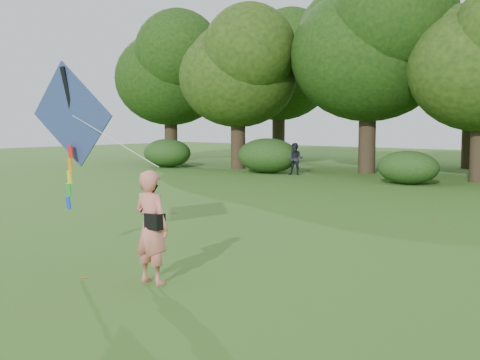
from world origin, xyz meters
The scene contains 6 objects.
ground centered at (0.00, 0.00, 0.00)m, with size 100.00×100.00×0.00m, color #265114.
man_kite_flyer centered at (-0.52, -0.55, 0.93)m, with size 0.68×0.45×1.86m, color #E7786D.
bystander_left centered at (-10.20, 17.73, 0.80)m, with size 0.78×0.61×1.60m, color #21212C.
crossbody_bag centered at (-0.41, -0.58, 1.06)m, with size 0.43×0.20×0.72m.
flying_kite centered at (-3.38, -0.03, 2.72)m, with size 4.15×0.94×2.93m.
fallen_leaves centered at (0.23, 5.78, 0.01)m, with size 11.12×11.01×0.01m.
Camera 1 is at (6.76, -7.06, 2.64)m, focal length 45.00 mm.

